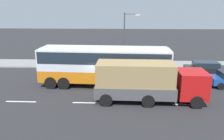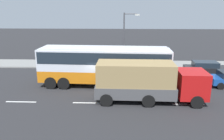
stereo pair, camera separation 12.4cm
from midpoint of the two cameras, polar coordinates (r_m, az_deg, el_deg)
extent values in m
plane|color=#28282B|center=(20.33, -2.76, -4.96)|extent=(120.00, 120.00, 0.00)
cube|color=gray|center=(28.96, -1.27, 1.47)|extent=(80.00, 4.00, 0.15)
cube|color=white|center=(19.14, -22.24, -7.48)|extent=(2.40, 0.16, 0.01)
cube|color=white|center=(17.67, -6.24, -8.28)|extent=(2.40, 0.16, 0.01)
cube|color=white|center=(18.24, 18.62, -8.26)|extent=(2.40, 0.16, 0.01)
cube|color=orange|center=(20.96, -2.10, -1.20)|extent=(12.01, 3.07, 1.06)
cube|color=silver|center=(20.58, -2.14, 2.76)|extent=(12.01, 3.07, 1.91)
cube|color=#1E2833|center=(20.52, -2.15, 3.53)|extent=(11.77, 3.09, 1.05)
cube|color=#1E2833|center=(20.71, 14.31, 2.64)|extent=(0.23, 2.33, 1.53)
cube|color=silver|center=(20.38, -2.17, 5.55)|extent=(11.52, 2.90, 0.12)
cylinder|color=black|center=(22.22, 9.51, -1.86)|extent=(1.11, 0.35, 1.10)
cylinder|color=black|center=(19.92, 10.05, -3.94)|extent=(1.11, 0.35, 1.10)
cylinder|color=black|center=(22.92, -10.58, -1.36)|extent=(1.11, 0.35, 1.10)
cylinder|color=black|center=(20.71, -12.31, -3.31)|extent=(1.11, 0.35, 1.10)
cylinder|color=black|center=(23.27, -13.43, -1.28)|extent=(1.11, 0.35, 1.10)
cylinder|color=black|center=(21.08, -15.44, -3.18)|extent=(1.11, 0.35, 1.10)
cube|color=red|center=(18.30, 19.29, -3.30)|extent=(2.16, 2.51, 2.00)
cube|color=#4C4C4F|center=(17.77, 5.61, -4.90)|extent=(6.14, 2.57, 0.90)
cube|color=#997F51|center=(17.35, 5.72, -0.87)|extent=(5.90, 2.47, 1.71)
cylinder|color=black|center=(19.74, 18.56, -4.94)|extent=(0.96, 0.30, 0.96)
cylinder|color=black|center=(17.63, 20.55, -7.60)|extent=(0.96, 0.30, 0.96)
cylinder|color=black|center=(19.10, 8.32, -4.95)|extent=(0.96, 0.30, 0.96)
cylinder|color=black|center=(16.91, 9.02, -7.76)|extent=(0.96, 0.30, 0.96)
cylinder|color=black|center=(19.06, -1.07, -4.83)|extent=(0.96, 0.30, 0.96)
cylinder|color=black|center=(16.86, -1.65, -7.63)|extent=(0.96, 0.30, 0.96)
cube|color=black|center=(26.49, 22.64, 0.16)|extent=(4.72, 1.96, 0.63)
cube|color=#1E2833|center=(26.31, 22.45, 1.40)|extent=(2.63, 1.72, 0.55)
cylinder|color=black|center=(27.88, 25.35, -0.09)|extent=(0.65, 0.23, 0.64)
cylinder|color=black|center=(26.88, 18.67, 0.07)|extent=(0.65, 0.23, 0.64)
cylinder|color=black|center=(25.33, 19.52, -0.93)|extent=(0.65, 0.23, 0.64)
cylinder|color=black|center=(23.97, 24.11, -2.32)|extent=(0.64, 0.21, 0.64)
cylinder|color=black|center=(22.45, 25.67, -3.67)|extent=(0.64, 0.21, 0.64)
cylinder|color=brown|center=(28.04, -1.18, 2.01)|extent=(0.14, 0.14, 0.80)
cylinder|color=brown|center=(27.93, -0.95, 1.96)|extent=(0.14, 0.14, 0.80)
cylinder|color=gold|center=(27.83, -1.07, 3.39)|extent=(0.32, 0.32, 0.60)
sphere|color=brown|center=(27.75, -1.08, 4.22)|extent=(0.22, 0.22, 0.22)
cylinder|color=#38334C|center=(29.32, -4.77, 2.61)|extent=(0.14, 0.14, 0.85)
cylinder|color=#38334C|center=(29.17, -4.89, 2.54)|extent=(0.14, 0.14, 0.85)
cylinder|color=gold|center=(29.09, -4.86, 4.00)|extent=(0.32, 0.32, 0.64)
sphere|color=tan|center=(29.00, -4.88, 4.84)|extent=(0.23, 0.23, 0.23)
cylinder|color=#47474C|center=(26.97, 2.89, 7.52)|extent=(0.16, 0.16, 6.41)
cylinder|color=#47474C|center=(26.74, 4.64, 14.00)|extent=(1.51, 0.10, 0.10)
cube|color=silver|center=(26.79, 6.29, 13.75)|extent=(0.50, 0.24, 0.16)
camera|label=1|loc=(0.06, 89.83, 0.05)|focal=36.05mm
camera|label=2|loc=(0.06, -90.17, -0.05)|focal=36.05mm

